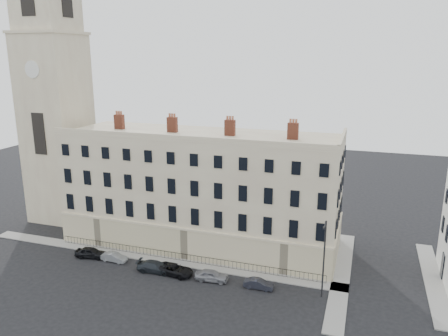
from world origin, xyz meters
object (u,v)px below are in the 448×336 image
at_px(car_c, 155,267).
at_px(car_d, 175,270).
at_px(car_e, 212,275).
at_px(streetlamp, 324,256).
at_px(car_a, 91,253).
at_px(car_b, 114,257).
at_px(car_f, 259,284).

height_order(car_c, car_d, car_c).
bearing_deg(car_e, streetlamp, -92.89).
distance_m(car_c, streetlamp, 19.74).
height_order(car_a, car_e, car_a).
relative_size(car_e, streetlamp, 0.45).
relative_size(car_a, car_c, 0.89).
distance_m(car_b, car_e, 13.21).
height_order(car_a, streetlamp, streetlamp).
bearing_deg(car_d, streetlamp, -82.21).
xyz_separation_m(car_a, streetlamp, (28.80, -0.32, 4.10)).
distance_m(car_a, car_c, 9.54).
distance_m(car_a, streetlamp, 29.09).
relative_size(car_b, car_e, 0.87).
xyz_separation_m(car_c, car_e, (7.04, 0.12, 0.01)).
xyz_separation_m(car_b, car_d, (8.59, -0.72, 0.07)).
relative_size(car_a, car_e, 1.03).
bearing_deg(car_a, streetlamp, -99.28).
bearing_deg(car_d, car_c, 99.12).
xyz_separation_m(car_b, car_e, (13.19, -0.71, 0.10)).
bearing_deg(streetlamp, car_a, 176.54).
relative_size(car_b, car_c, 0.75).
distance_m(car_b, car_f, 18.67).
xyz_separation_m(car_c, car_d, (2.45, 0.11, -0.03)).
relative_size(car_b, streetlamp, 0.39).
height_order(car_a, car_f, car_a).
distance_m(car_a, car_e, 16.56).
relative_size(car_a, car_f, 1.20).
distance_m(car_e, car_f, 5.48).
bearing_deg(car_e, car_f, -94.17).
relative_size(car_b, car_f, 1.01).
bearing_deg(streetlamp, car_e, 178.92).
height_order(car_d, car_f, car_d).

